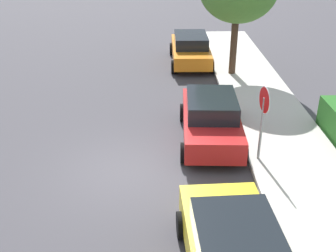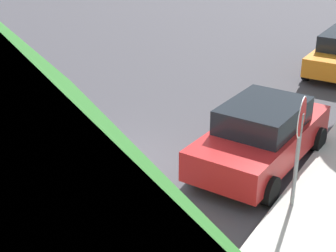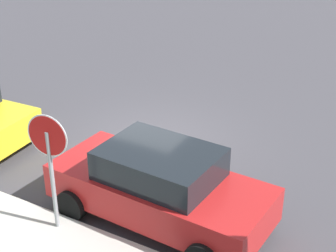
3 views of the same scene
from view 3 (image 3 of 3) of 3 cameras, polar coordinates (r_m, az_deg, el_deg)
The scene contains 3 objects.
ground_plane at distance 13.10m, azimuth -1.99°, elevation -1.74°, with size 60.00×60.00×0.00m, color #423F44.
stop_sign at distance 9.30m, azimuth -13.00°, elevation -3.04°, with size 0.80×0.12×2.46m.
parked_car_red at distance 9.87m, azimuth -0.95°, elevation -6.61°, with size 4.39×2.19×1.56m.
Camera 3 is at (-6.11, 9.81, 6.16)m, focal length 55.00 mm.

